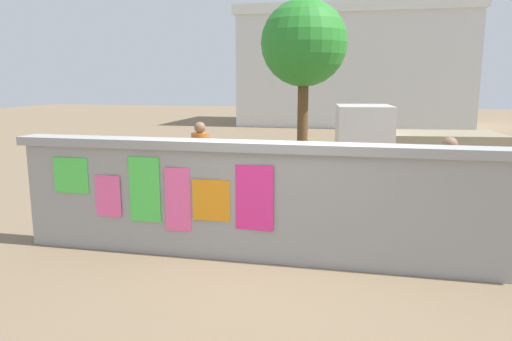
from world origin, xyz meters
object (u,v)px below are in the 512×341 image
at_px(person_walking, 200,154).
at_px(person_bystander, 447,181).
at_px(auto_rickshaw_truck, 407,148).
at_px(tree_roadside, 304,44).
at_px(motorcycle, 285,185).
at_px(bicycle_near, 252,171).

distance_m(person_walking, person_bystander, 4.60).
xyz_separation_m(auto_rickshaw_truck, tree_roadside, (-2.99, 4.79, 2.66)).
relative_size(motorcycle, bicycle_near, 1.12).
xyz_separation_m(auto_rickshaw_truck, bicycle_near, (-3.43, -0.79, -0.54)).
distance_m(auto_rickshaw_truck, person_bystander, 4.12).
xyz_separation_m(motorcycle, person_walking, (-1.70, 0.08, 0.52)).
height_order(bicycle_near, tree_roadside, tree_roadside).
bearing_deg(auto_rickshaw_truck, motorcycle, -132.77).
bearing_deg(person_bystander, motorcycle, 149.40).
bearing_deg(bicycle_near, auto_rickshaw_truck, 13.04).
height_order(motorcycle, bicycle_near, bicycle_near).
bearing_deg(person_walking, auto_rickshaw_truck, 31.46).
distance_m(auto_rickshaw_truck, bicycle_near, 3.56).
relative_size(bicycle_near, tree_roadside, 0.34).
bearing_deg(tree_roadside, person_bystander, -70.09).
bearing_deg(person_bystander, person_walking, 159.37).
height_order(auto_rickshaw_truck, tree_roadside, tree_roadside).
distance_m(bicycle_near, tree_roadside, 6.45).
distance_m(auto_rickshaw_truck, person_walking, 4.78).
height_order(auto_rickshaw_truck, bicycle_near, auto_rickshaw_truck).
height_order(bicycle_near, person_bystander, person_bystander).
xyz_separation_m(motorcycle, bicycle_near, (-1.05, 1.78, -0.10)).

